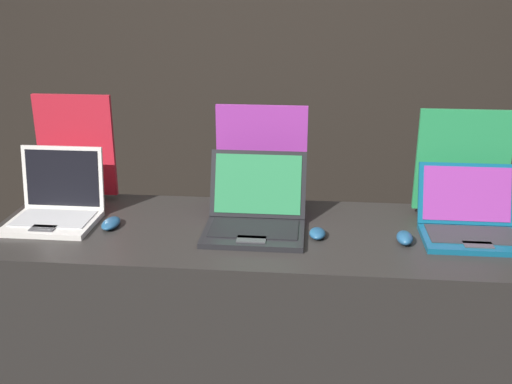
# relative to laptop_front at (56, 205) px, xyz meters

# --- Properties ---
(wall_back) EXTENTS (8.00, 0.05, 2.80)m
(wall_back) POSITION_rel_laptop_front_xyz_m (0.78, 1.63, 0.46)
(wall_back) COLOR black
(wall_back) RESTS_ON ground_plane
(display_counter) EXTENTS (1.99, 0.66, 0.88)m
(display_counter) POSITION_rel_laptop_front_xyz_m (0.78, -0.02, -0.50)
(display_counter) COLOR #282623
(display_counter) RESTS_ON ground_plane
(laptop_front) EXTENTS (0.32, 0.29, 0.27)m
(laptop_front) POSITION_rel_laptop_front_xyz_m (0.00, 0.00, 0.00)
(laptop_front) COLOR silver
(laptop_front) RESTS_ON display_counter
(mouse_front) EXTENTS (0.06, 0.12, 0.03)m
(mouse_front) POSITION_rel_laptop_front_xyz_m (0.23, -0.04, -0.05)
(mouse_front) COLOR navy
(mouse_front) RESTS_ON display_counter
(promo_stand_front) EXTENTS (0.32, 0.07, 0.44)m
(promo_stand_front) POSITION_rel_laptop_front_xyz_m (0.00, 0.24, 0.15)
(promo_stand_front) COLOR black
(promo_stand_front) RESTS_ON display_counter
(laptop_middle) EXTENTS (0.36, 0.35, 0.26)m
(laptop_middle) POSITION_rel_laptop_front_xyz_m (0.77, -0.01, -0.00)
(laptop_middle) COLOR black
(laptop_middle) RESTS_ON display_counter
(mouse_middle) EXTENTS (0.06, 0.09, 0.03)m
(mouse_middle) POSITION_rel_laptop_front_xyz_m (0.99, -0.07, -0.05)
(mouse_middle) COLOR navy
(mouse_middle) RESTS_ON display_counter
(promo_stand_middle) EXTENTS (0.36, 0.07, 0.41)m
(promo_stand_middle) POSITION_rel_laptop_front_xyz_m (0.77, 0.25, 0.13)
(promo_stand_middle) COLOR black
(promo_stand_middle) RESTS_ON display_counter
(laptop_back) EXTENTS (0.35, 0.32, 0.23)m
(laptop_back) POSITION_rel_laptop_front_xyz_m (1.54, 0.00, -0.01)
(laptop_back) COLOR #0F5170
(laptop_back) RESTS_ON display_counter
(mouse_back) EXTENTS (0.06, 0.10, 0.04)m
(mouse_back) POSITION_rel_laptop_front_xyz_m (1.30, -0.09, -0.04)
(mouse_back) COLOR navy
(mouse_back) RESTS_ON display_counter
(promo_stand_back) EXTENTS (0.35, 0.07, 0.42)m
(promo_stand_back) POSITION_rel_laptop_front_xyz_m (1.54, 0.21, 0.14)
(promo_stand_back) COLOR black
(promo_stand_back) RESTS_ON display_counter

